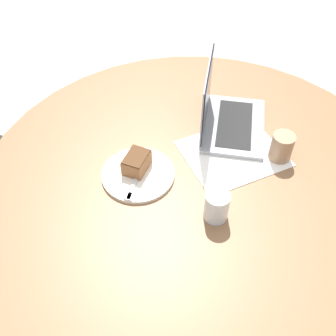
{
  "coord_description": "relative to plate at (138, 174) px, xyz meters",
  "views": [
    {
      "loc": [
        0.01,
        0.8,
        1.63
      ],
      "look_at": [
        0.09,
        0.0,
        0.75
      ],
      "focal_mm": 42.0,
      "sensor_mm": 36.0,
      "label": 1
    }
  ],
  "objects": [
    {
      "name": "paper_document",
      "position": [
        -0.3,
        -0.13,
        -0.0
      ],
      "size": [
        0.4,
        0.38,
        0.0
      ],
      "rotation": [
        0.0,
        0.0,
        0.52
      ],
      "color": "white",
      "rests_on": "dining_table"
    },
    {
      "name": "fork",
      "position": [
        0.0,
        0.04,
        0.01
      ],
      "size": [
        0.04,
        0.17,
        0.0
      ],
      "rotation": [
        0.0,
        0.0,
        7.72
      ],
      "color": "silver",
      "rests_on": "plate"
    },
    {
      "name": "water_glass",
      "position": [
        -0.24,
        0.13,
        0.04
      ],
      "size": [
        0.07,
        0.07,
        0.09
      ],
      "color": "silver",
      "rests_on": "dining_table"
    },
    {
      "name": "dining_table",
      "position": [
        -0.19,
        -0.01,
        -0.13
      ],
      "size": [
        1.38,
        1.38,
        0.71
      ],
      "color": "brown",
      "rests_on": "ground_plane"
    },
    {
      "name": "cake_slice",
      "position": [
        0.01,
        -0.02,
        0.03
      ],
      "size": [
        0.09,
        0.1,
        0.06
      ],
      "rotation": [
        0.0,
        0.0,
        4.43
      ],
      "color": "brown",
      "rests_on": "plate"
    },
    {
      "name": "coffee_glass",
      "position": [
        -0.44,
        -0.12,
        0.04
      ],
      "size": [
        0.07,
        0.07,
        0.1
      ],
      "color": "#997556",
      "rests_on": "dining_table"
    },
    {
      "name": "plate",
      "position": [
        0.0,
        0.0,
        0.0
      ],
      "size": [
        0.23,
        0.23,
        0.01
      ],
      "color": "silver",
      "rests_on": "dining_table"
    },
    {
      "name": "ground_plane",
      "position": [
        -0.19,
        -0.01,
        -0.71
      ],
      "size": [
        12.0,
        12.0,
        0.0
      ],
      "primitive_type": "plane",
      "color": "#B7AD9E"
    },
    {
      "name": "laptop",
      "position": [
        -0.27,
        -0.26,
        0.04
      ],
      "size": [
        0.23,
        0.32,
        0.25
      ],
      "rotation": [
        0.0,
        0.0,
        7.78
      ],
      "color": "gray",
      "rests_on": "dining_table"
    }
  ]
}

